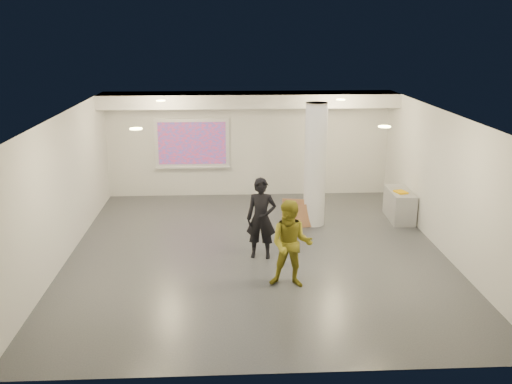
{
  "coord_description": "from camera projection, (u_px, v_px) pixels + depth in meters",
  "views": [
    {
      "loc": [
        -0.62,
        -11.46,
        4.67
      ],
      "look_at": [
        0.0,
        0.4,
        1.25
      ],
      "focal_mm": 40.0,
      "sensor_mm": 36.0,
      "label": 1
    }
  ],
  "objects": [
    {
      "name": "downlight_sw",
      "position": [
        136.0,
        129.0,
        9.95
      ],
      "size": [
        0.22,
        0.22,
        0.02
      ],
      "primitive_type": "cylinder",
      "color": "#FDF287",
      "rests_on": "ceiling"
    },
    {
      "name": "postit_pad",
      "position": [
        401.0,
        192.0,
        14.1
      ],
      "size": [
        0.32,
        0.38,
        0.03
      ],
      "primitive_type": "cube",
      "rotation": [
        0.0,
        0.0,
        0.27
      ],
      "color": "#FDB301",
      "rests_on": "credenza"
    },
    {
      "name": "soffit_band",
      "position": [
        249.0,
        100.0,
        15.33
      ],
      "size": [
        8.0,
        1.1,
        0.36
      ],
      "primitive_type": "cube",
      "color": "silver",
      "rests_on": "ceiling"
    },
    {
      "name": "ceiling",
      "position": [
        257.0,
        114.0,
        11.49
      ],
      "size": [
        8.0,
        9.0,
        0.01
      ],
      "primitive_type": "cube",
      "color": "silver",
      "rests_on": "floor"
    },
    {
      "name": "floor",
      "position": [
        257.0,
        253.0,
        12.32
      ],
      "size": [
        8.0,
        9.0,
        0.01
      ],
      "primitive_type": "cube",
      "color": "#35373C",
      "rests_on": "ground"
    },
    {
      "name": "downlight_ne",
      "position": [
        341.0,
        100.0,
        14.01
      ],
      "size": [
        0.22,
        0.22,
        0.02
      ],
      "primitive_type": "cylinder",
      "color": "#FDF287",
      "rests_on": "ceiling"
    },
    {
      "name": "projection_screen",
      "position": [
        192.0,
        144.0,
        16.09
      ],
      "size": [
        2.1,
        0.13,
        1.42
      ],
      "color": "silver",
      "rests_on": "wall_back"
    },
    {
      "name": "downlight_nw",
      "position": [
        161.0,
        101.0,
        13.79
      ],
      "size": [
        0.22,
        0.22,
        0.02
      ],
      "primitive_type": "cylinder",
      "color": "#FDF287",
      "rests_on": "ceiling"
    },
    {
      "name": "downlight_se",
      "position": [
        384.0,
        127.0,
        10.17
      ],
      "size": [
        0.22,
        0.22,
        0.02
      ],
      "primitive_type": "cylinder",
      "color": "#FDF287",
      "rests_on": "ceiling"
    },
    {
      "name": "man",
      "position": [
        291.0,
        244.0,
        10.51
      ],
      "size": [
        0.92,
        0.78,
        1.67
      ],
      "primitive_type": "imported",
      "rotation": [
        0.0,
        0.0,
        -0.2
      ],
      "color": "olive",
      "rests_on": "floor"
    },
    {
      "name": "cardboard_front",
      "position": [
        303.0,
        216.0,
        13.84
      ],
      "size": [
        0.53,
        0.25,
        0.56
      ],
      "primitive_type": "cube",
      "rotation": [
        -0.2,
        0.0,
        0.18
      ],
      "color": "#92603D",
      "rests_on": "floor"
    },
    {
      "name": "wall_left",
      "position": [
        63.0,
        188.0,
        11.71
      ],
      "size": [
        0.01,
        9.0,
        3.0
      ],
      "primitive_type": "cube",
      "color": "silver",
      "rests_on": "floor"
    },
    {
      "name": "wall_front",
      "position": [
        275.0,
        275.0,
        7.59
      ],
      "size": [
        8.0,
        0.01,
        3.0
      ],
      "primitive_type": "cube",
      "color": "silver",
      "rests_on": "floor"
    },
    {
      "name": "wall_right",
      "position": [
        445.0,
        183.0,
        12.11
      ],
      "size": [
        0.01,
        9.0,
        3.0
      ],
      "primitive_type": "cube",
      "color": "silver",
      "rests_on": "floor"
    },
    {
      "name": "wall_back",
      "position": [
        249.0,
        144.0,
        16.23
      ],
      "size": [
        8.0,
        0.01,
        3.0
      ],
      "primitive_type": "cube",
      "color": "silver",
      "rests_on": "floor"
    },
    {
      "name": "cardboard_back",
      "position": [
        294.0,
        212.0,
        13.98
      ],
      "size": [
        0.62,
        0.27,
        0.65
      ],
      "primitive_type": "cube",
      "rotation": [
        -0.15,
        0.0,
        -0.2
      ],
      "color": "#92603D",
      "rests_on": "floor"
    },
    {
      "name": "credenza",
      "position": [
        399.0,
        205.0,
        14.39
      ],
      "size": [
        0.59,
        1.31,
        0.75
      ],
      "primitive_type": "cube",
      "rotation": [
        0.0,
        0.0,
        -0.04
      ],
      "color": "gray",
      "rests_on": "floor"
    },
    {
      "name": "column",
      "position": [
        315.0,
        165.0,
        13.71
      ],
      "size": [
        0.52,
        0.52,
        3.0
      ],
      "primitive_type": "cylinder",
      "color": "silver",
      "rests_on": "floor"
    },
    {
      "name": "woman",
      "position": [
        261.0,
        218.0,
        11.86
      ],
      "size": [
        0.69,
        0.51,
        1.72
      ],
      "primitive_type": "imported",
      "rotation": [
        0.0,
        0.0,
        -0.17
      ],
      "color": "black",
      "rests_on": "floor"
    }
  ]
}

